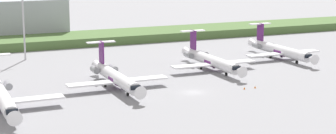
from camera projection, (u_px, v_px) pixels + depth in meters
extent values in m
plane|color=gray|center=(144.00, 67.00, 146.72)|extent=(500.00, 500.00, 0.00)
cube|color=#4C6B38|center=(95.00, 38.00, 187.72)|extent=(320.00, 20.00, 2.82)
cylinder|color=white|center=(3.00, 98.00, 105.80)|extent=(2.70, 24.00, 2.70)
cone|color=white|center=(13.00, 116.00, 93.68)|extent=(2.70, 3.00, 2.70)
cube|color=black|center=(11.00, 111.00, 95.29)|extent=(2.03, 1.80, 0.90)
cylinder|color=#591E66|center=(3.00, 98.00, 105.83)|extent=(2.76, 3.60, 2.76)
cube|color=white|center=(35.00, 99.00, 107.34)|extent=(11.00, 3.20, 0.36)
cylinder|color=gray|center=(8.00, 85.00, 114.90)|extent=(1.50, 3.40, 1.50)
cylinder|color=gray|center=(9.00, 115.00, 99.41)|extent=(0.20, 0.20, 0.65)
cylinder|color=black|center=(9.00, 118.00, 99.52)|extent=(0.30, 0.90, 0.90)
cylinder|color=black|center=(12.00, 104.00, 109.10)|extent=(0.35, 0.90, 0.90)
cylinder|color=white|center=(116.00, 78.00, 122.80)|extent=(2.70, 24.00, 2.70)
cone|color=white|center=(138.00, 91.00, 110.68)|extent=(2.70, 3.00, 2.70)
cone|color=white|center=(98.00, 66.00, 135.36)|extent=(2.30, 4.00, 2.29)
cube|color=black|center=(135.00, 87.00, 112.29)|extent=(2.02, 1.80, 0.90)
cylinder|color=#591E66|center=(116.00, 78.00, 122.83)|extent=(2.76, 3.60, 2.76)
cube|color=white|center=(92.00, 84.00, 119.70)|extent=(11.00, 3.20, 0.36)
cube|color=white|center=(143.00, 79.00, 124.34)|extent=(11.00, 3.20, 0.36)
cube|color=#591E66|center=(101.00, 52.00, 131.88)|extent=(0.36, 3.20, 5.20)
cube|color=white|center=(101.00, 42.00, 131.67)|extent=(6.80, 1.80, 0.24)
cylinder|color=gray|center=(95.00, 70.00, 130.13)|extent=(1.50, 3.40, 1.50)
cylinder|color=gray|center=(113.00, 68.00, 131.90)|extent=(1.50, 3.40, 1.50)
cylinder|color=gray|center=(128.00, 92.00, 116.41)|extent=(0.20, 0.20, 0.65)
cylinder|color=black|center=(128.00, 94.00, 116.52)|extent=(0.30, 0.90, 0.90)
cylinder|color=black|center=(105.00, 85.00, 124.61)|extent=(0.35, 0.90, 0.90)
cylinder|color=black|center=(121.00, 83.00, 126.10)|extent=(0.35, 0.90, 0.90)
cylinder|color=white|center=(212.00, 61.00, 141.94)|extent=(2.70, 24.00, 2.70)
cone|color=white|center=(239.00, 71.00, 129.82)|extent=(2.70, 3.00, 2.70)
cone|color=white|center=(188.00, 52.00, 154.51)|extent=(2.30, 4.00, 2.29)
cube|color=black|center=(235.00, 67.00, 131.44)|extent=(2.02, 1.80, 0.90)
cylinder|color=#591E66|center=(212.00, 62.00, 141.97)|extent=(2.76, 3.60, 2.76)
cube|color=white|center=(193.00, 66.00, 138.85)|extent=(11.00, 3.20, 0.36)
cube|color=white|center=(234.00, 62.00, 143.48)|extent=(11.00, 3.20, 0.36)
cube|color=#591E66|center=(193.00, 40.00, 151.02)|extent=(0.36, 3.20, 5.20)
cube|color=white|center=(193.00, 31.00, 150.81)|extent=(6.80, 1.80, 0.24)
cylinder|color=gray|center=(189.00, 55.00, 149.28)|extent=(1.50, 3.40, 1.50)
cylinder|color=gray|center=(203.00, 54.00, 151.04)|extent=(1.50, 3.40, 1.50)
cylinder|color=gray|center=(226.00, 72.00, 135.56)|extent=(0.20, 0.20, 0.65)
cylinder|color=black|center=(226.00, 74.00, 135.67)|extent=(0.30, 0.90, 0.90)
cylinder|color=black|center=(201.00, 67.00, 143.75)|extent=(0.35, 0.90, 0.90)
cylinder|color=black|center=(214.00, 66.00, 145.24)|extent=(0.35, 0.90, 0.90)
cylinder|color=white|center=(281.00, 51.00, 157.09)|extent=(2.70, 24.00, 2.70)
cone|color=white|center=(311.00, 59.00, 144.98)|extent=(2.70, 3.00, 2.70)
cone|color=white|center=(254.00, 43.00, 169.66)|extent=(2.30, 4.00, 2.29)
cube|color=black|center=(307.00, 56.00, 146.59)|extent=(2.03, 1.80, 0.90)
cylinder|color=#591E66|center=(281.00, 51.00, 157.12)|extent=(2.76, 3.60, 2.76)
cube|color=white|center=(265.00, 55.00, 154.00)|extent=(11.00, 3.20, 0.36)
cube|color=white|center=(300.00, 52.00, 158.64)|extent=(11.00, 3.20, 0.36)
cube|color=#591E66|center=(260.00, 32.00, 166.18)|extent=(0.36, 3.20, 5.20)
cube|color=white|center=(260.00, 24.00, 165.96)|extent=(6.80, 1.80, 0.24)
cylinder|color=gray|center=(257.00, 46.00, 164.43)|extent=(1.50, 3.40, 1.50)
cylinder|color=gray|center=(270.00, 45.00, 166.19)|extent=(1.50, 3.40, 1.50)
cylinder|color=gray|center=(297.00, 60.00, 150.71)|extent=(0.20, 0.20, 0.65)
cylinder|color=black|center=(297.00, 62.00, 150.82)|extent=(0.30, 0.90, 0.90)
cylinder|color=black|center=(270.00, 57.00, 158.90)|extent=(0.35, 0.90, 0.90)
cylinder|color=black|center=(282.00, 56.00, 160.39)|extent=(0.35, 0.90, 0.90)
cylinder|color=#B2B2B7|center=(24.00, 28.00, 154.85)|extent=(0.50, 0.50, 17.82)
cone|color=orange|center=(244.00, 88.00, 122.43)|extent=(0.44, 0.44, 0.55)
cone|color=orange|center=(255.00, 87.00, 123.45)|extent=(0.44, 0.44, 0.55)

